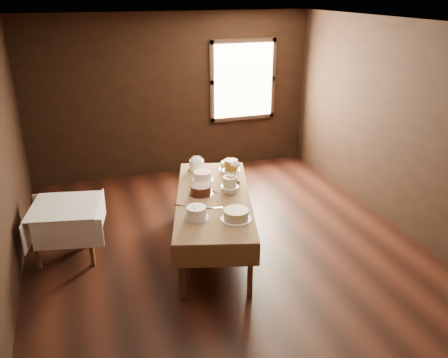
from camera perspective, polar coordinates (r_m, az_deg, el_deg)
floor at (r=5.94m, az=0.63°, el=-9.18°), size 5.00×6.00×0.01m
ceiling at (r=5.04m, az=0.77°, el=18.84°), size 5.00×6.00×0.01m
wall_back at (r=8.12m, az=-6.48°, el=10.29°), size 5.00×0.02×2.80m
wall_front at (r=3.00m, az=20.83°, el=-14.88°), size 5.00×0.02×2.80m
wall_right at (r=6.56m, az=21.86°, el=5.72°), size 0.02×6.00×2.80m
window at (r=8.39m, az=2.44°, el=12.22°), size 1.10×0.05×1.30m
display_table at (r=5.77m, az=-1.32°, el=-2.64°), size 1.53×2.50×0.72m
side_table at (r=5.96m, az=-19.24°, el=-3.82°), size 0.97×0.97×0.68m
cake_meringue at (r=6.53m, az=-3.45°, el=1.71°), size 0.29×0.29×0.16m
cake_speckled at (r=6.55m, az=0.48°, el=1.63°), size 0.26×0.26×0.12m
cake_lattice at (r=6.20m, az=-2.71°, el=0.30°), size 0.34×0.34×0.11m
cake_caramel at (r=6.23m, az=0.88°, el=1.11°), size 0.26×0.26×0.28m
cake_chocolate at (r=5.78m, az=-2.93°, el=-1.41°), size 0.33×0.33×0.12m
cake_flowers at (r=5.78m, az=0.73°, el=-0.88°), size 0.23×0.23×0.24m
cake_swirl at (r=5.19m, az=-3.48°, el=-4.29°), size 0.29×0.29×0.15m
cake_cream at (r=5.16m, az=1.52°, el=-4.54°), size 0.35×0.35×0.12m
cake_server_a at (r=5.45m, az=-0.76°, el=-3.60°), size 0.24×0.06×0.01m
cake_server_b at (r=5.41m, az=2.26°, el=-3.81°), size 0.16×0.21×0.01m
cake_server_c at (r=5.96m, az=-1.85°, el=-1.17°), size 0.09×0.24×0.01m
cake_server_d at (r=6.00m, az=0.74°, el=-1.01°), size 0.22×0.14×0.01m
cake_server_e at (r=5.50m, az=-4.72°, el=-3.44°), size 0.21×0.16×0.01m
flower_vase at (r=5.99m, az=1.39°, el=-0.36°), size 0.14×0.14×0.14m
flower_bouquet at (r=5.92m, az=1.41°, el=1.31°), size 0.14×0.14×0.20m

